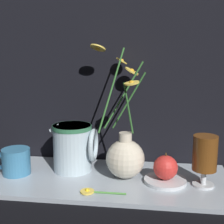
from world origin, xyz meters
TOP-DOWN VIEW (x-y plane):
  - ground_plane at (0.00, 0.00)m, footprint 6.00×6.00m
  - shelf at (0.00, 0.00)m, footprint 0.70×0.29m
  - vase_with_flowers at (0.05, 0.01)m, footprint 0.17×0.19m
  - yellow_mug at (-0.27, -0.01)m, footprint 0.09×0.08m
  - ceramic_pitcher at (-0.11, 0.05)m, footprint 0.14×0.12m
  - tea_glass at (0.26, -0.02)m, footprint 0.06×0.06m
  - saucer_plate at (0.16, -0.01)m, footprint 0.12×0.12m
  - orange_fruit at (0.16, -0.01)m, footprint 0.07×0.07m
  - loose_daisy at (-0.02, -0.10)m, footprint 0.12×0.04m

SIDE VIEW (x-z plane):
  - ground_plane at x=0.00m, z-range 0.00..0.00m
  - shelf at x=0.00m, z-range 0.00..0.01m
  - loose_daisy at x=-0.02m, z-range 0.01..0.02m
  - saucer_plate at x=0.16m, z-range 0.01..0.02m
  - yellow_mug at x=-0.27m, z-range 0.01..0.09m
  - orange_fruit at x=0.16m, z-range 0.02..0.09m
  - vase_with_flowers at x=0.05m, z-range -0.11..0.27m
  - ceramic_pitcher at x=-0.11m, z-range 0.01..0.16m
  - tea_glass at x=0.26m, z-range 0.03..0.17m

